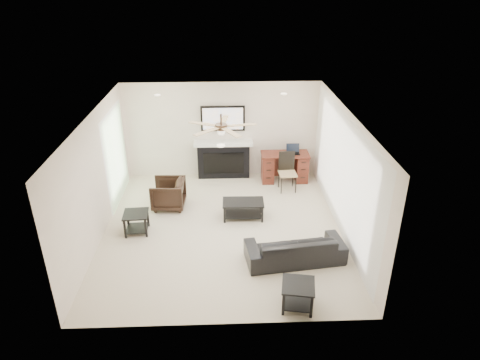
{
  "coord_description": "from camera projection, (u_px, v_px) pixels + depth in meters",
  "views": [
    {
      "loc": [
        0.05,
        -7.75,
        4.93
      ],
      "look_at": [
        0.37,
        0.25,
        1.03
      ],
      "focal_mm": 32.0,
      "sensor_mm": 36.0,
      "label": 1
    }
  ],
  "objects": [
    {
      "name": "desk_chair",
      "position": [
        288.0,
        172.0,
        10.52
      ],
      "size": [
        0.45,
        0.47,
        0.97
      ],
      "primitive_type": "cube",
      "rotation": [
        0.0,
        0.0,
        0.06
      ],
      "color": "black",
      "rests_on": "ground"
    },
    {
      "name": "desk",
      "position": [
        285.0,
        167.0,
        11.06
      ],
      "size": [
        1.22,
        0.56,
        0.76
      ],
      "primitive_type": "cube",
      "color": "#421C10",
      "rests_on": "ground"
    },
    {
      "name": "end_table_left",
      "position": [
        137.0,
        223.0,
        8.91
      ],
      "size": [
        0.53,
        0.53,
        0.45
      ],
      "primitive_type": "cube",
      "rotation": [
        0.0,
        0.0,
        0.06
      ],
      "color": "black",
      "rests_on": "ground"
    },
    {
      "name": "coffee_table",
      "position": [
        243.0,
        210.0,
        9.45
      ],
      "size": [
        0.91,
        0.52,
        0.4
      ],
      "primitive_type": "cube",
      "rotation": [
        0.0,
        0.0,
        -0.02
      ],
      "color": "black",
      "rests_on": "ground"
    },
    {
      "name": "room_shell",
      "position": [
        231.0,
        154.0,
        8.46
      ],
      "size": [
        5.5,
        5.54,
        2.52
      ],
      "color": "beige",
      "rests_on": "ground"
    },
    {
      "name": "laptop",
      "position": [
        293.0,
        150.0,
        10.84
      ],
      "size": [
        0.33,
        0.24,
        0.23
      ],
      "primitive_type": "cube",
      "color": "black",
      "rests_on": "desk"
    },
    {
      "name": "end_table_near",
      "position": [
        298.0,
        295.0,
        6.91
      ],
      "size": [
        0.6,
        0.6,
        0.45
      ],
      "primitive_type": "cube",
      "rotation": [
        0.0,
        0.0,
        -0.18
      ],
      "color": "black",
      "rests_on": "ground"
    },
    {
      "name": "sofa",
      "position": [
        295.0,
        248.0,
        8.01
      ],
      "size": [
        1.92,
        0.96,
        0.54
      ],
      "primitive_type": "imported",
      "rotation": [
        0.0,
        0.0,
        3.27
      ],
      "color": "black",
      "rests_on": "ground"
    },
    {
      "name": "fireplace_unit",
      "position": [
        223.0,
        143.0,
        11.02
      ],
      "size": [
        1.52,
        0.34,
        1.91
      ],
      "primitive_type": "cube",
      "color": "black",
      "rests_on": "ground"
    },
    {
      "name": "armchair",
      "position": [
        168.0,
        194.0,
        9.82
      ],
      "size": [
        0.78,
        0.76,
        0.67
      ],
      "primitive_type": "imported",
      "rotation": [
        0.0,
        0.0,
        -1.62
      ],
      "color": "black",
      "rests_on": "ground"
    }
  ]
}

